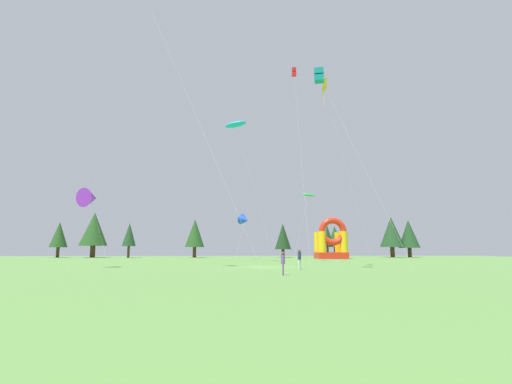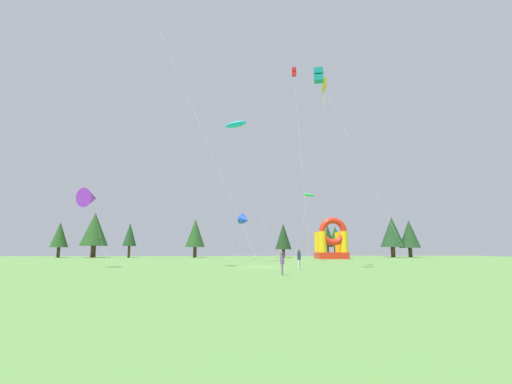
{
  "view_description": "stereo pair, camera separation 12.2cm",
  "coord_description": "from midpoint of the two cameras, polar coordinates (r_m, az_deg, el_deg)",
  "views": [
    {
      "loc": [
        -2.29,
        -37.55,
        1.75
      ],
      "look_at": [
        0.0,
        10.33,
        8.94
      ],
      "focal_mm": 26.7,
      "sensor_mm": 36.0,
      "label": 1
    },
    {
      "loc": [
        -2.17,
        -37.55,
        1.75
      ],
      "look_at": [
        0.0,
        10.33,
        8.94
      ],
      "focal_mm": 26.7,
      "sensor_mm": 36.0,
      "label": 2
    }
  ],
  "objects": [
    {
      "name": "ground_plane",
      "position": [
        37.66,
        0.82,
        -11.19
      ],
      "size": [
        120.0,
        120.0,
        0.0
      ],
      "primitive_type": "plane",
      "color": "#5B8C42"
    },
    {
      "name": "kite_red_box",
      "position": [
        55.14,
        5.8,
        17.33
      ],
      "size": [
        0.86,
        6.24,
        26.5
      ],
      "color": "red",
      "rests_on": "ground_plane"
    },
    {
      "name": "kite_purple_delta",
      "position": [
        39.61,
        -23.53,
        -0.82
      ],
      "size": [
        3.69,
        2.33,
        7.55
      ],
      "color": "purple",
      "rests_on": "ground_plane"
    },
    {
      "name": "tree_row_4",
      "position": [
        79.89,
        4.15,
        -6.67
      ],
      "size": [
        3.4,
        3.4,
        7.03
      ],
      "color": "#4C331E",
      "rests_on": "ground_plane"
    },
    {
      "name": "kite_green_parafoil",
      "position": [
        57.09,
        7.97,
        -0.45
      ],
      "size": [
        3.62,
        1.45,
        10.1
      ],
      "color": "green",
      "rests_on": "ground_plane"
    },
    {
      "name": "tree_row_6",
      "position": [
        85.54,
        11.82,
        -6.56
      ],
      "size": [
        3.33,
        3.33,
        6.73
      ],
      "color": "#4C331E",
      "rests_on": "ground_plane"
    },
    {
      "name": "tree_row_1",
      "position": [
        87.02,
        -22.99,
        -5.16
      ],
      "size": [
        5.62,
        5.62,
        9.37
      ],
      "color": "#4C331E",
      "rests_on": "ground_plane"
    },
    {
      "name": "tree_row_0",
      "position": [
        89.61,
        -27.31,
        -5.71
      ],
      "size": [
        3.54,
        3.54,
        7.36
      ],
      "color": "#4C331E",
      "rests_on": "ground_plane"
    },
    {
      "name": "tree_row_7",
      "position": [
        86.77,
        19.74,
        -5.67
      ],
      "size": [
        4.99,
        4.99,
        8.57
      ],
      "color": "#4C331E",
      "rests_on": "ground_plane"
    },
    {
      "name": "person_near_camera",
      "position": [
        26.08,
        4.08,
        -10.31
      ],
      "size": [
        0.28,
        0.28,
        1.57
      ],
      "rotation": [
        0.0,
        0.0,
        4.66
      ],
      "color": "#724C8C",
      "rests_on": "ground_plane"
    },
    {
      "name": "tree_row_3",
      "position": [
        81.2,
        -9.04,
        -6.12
      ],
      "size": [
        4.02,
        4.02,
        7.97
      ],
      "color": "#4C331E",
      "rests_on": "ground_plane"
    },
    {
      "name": "kite_yellow_diamond",
      "position": [
        41.37,
        10.03,
        15.35
      ],
      "size": [
        5.65,
        2.37,
        19.18
      ],
      "color": "yellow",
      "rests_on": "ground_plane"
    },
    {
      "name": "kite_teal_box",
      "position": [
        36.06,
        9.48,
        16.81
      ],
      "size": [
        7.29,
        2.44,
        17.75
      ],
      "color": "#0C7F7A",
      "rests_on": "ground_plane"
    },
    {
      "name": "kite_cyan_parafoil",
      "position": [
        54.43,
        -2.98,
        10.06
      ],
      "size": [
        6.91,
        2.13,
        19.77
      ],
      "color": "#19B7CC",
      "rests_on": "ground_plane"
    },
    {
      "name": "kite_blue_delta",
      "position": [
        64.68,
        -1.61,
        -4.19
      ],
      "size": [
        2.99,
        2.87,
        7.72
      ],
      "color": "blue",
      "rests_on": "ground_plane"
    },
    {
      "name": "tree_row_2",
      "position": [
        81.86,
        -18.35,
        -6.09
      ],
      "size": [
        2.72,
        2.72,
        7.02
      ],
      "color": "#4C331E",
      "rests_on": "ground_plane"
    },
    {
      "name": "person_midfield",
      "position": [
        33.38,
        6.57,
        -9.72
      ],
      "size": [
        0.41,
        0.41,
        1.72
      ],
      "rotation": [
        0.0,
        0.0,
        0.98
      ],
      "color": "silver",
      "rests_on": "ground_plane"
    },
    {
      "name": "tree_row_5",
      "position": [
        83.08,
        10.73,
        -6.37
      ],
      "size": [
        2.44,
        2.44,
        6.89
      ],
      "color": "#4C331E",
      "rests_on": "ground_plane"
    },
    {
      "name": "inflatable_orange_dome",
      "position": [
        70.18,
        11.32,
        -7.55
      ],
      "size": [
        5.26,
        4.95,
        7.33
      ],
      "color": "red",
      "rests_on": "ground_plane"
    },
    {
      "name": "tree_row_8",
      "position": [
        88.03,
        22.02,
        -5.84
      ],
      "size": [
        4.35,
        4.35,
        7.94
      ],
      "color": "#4C331E",
      "rests_on": "ground_plane"
    }
  ]
}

